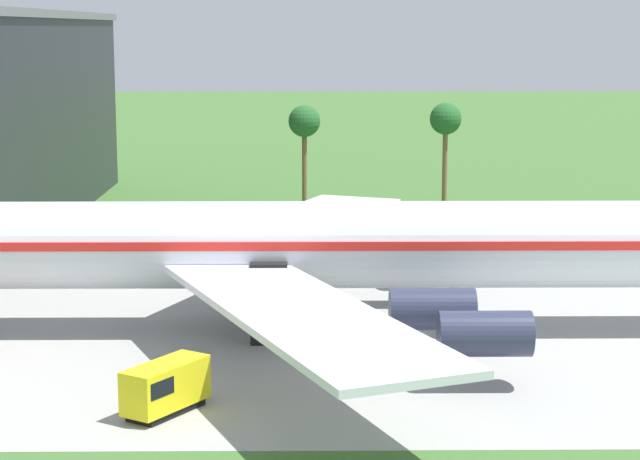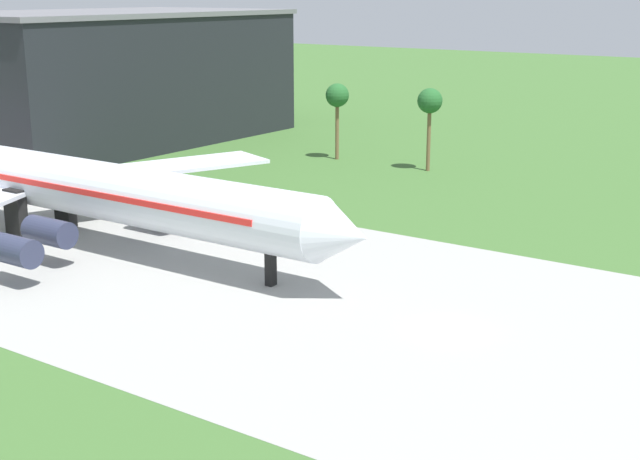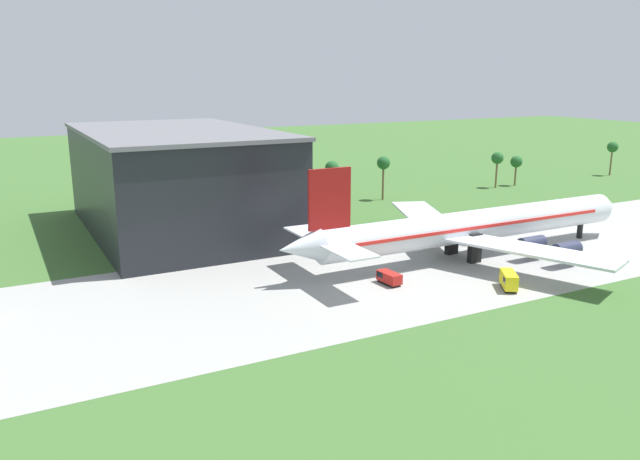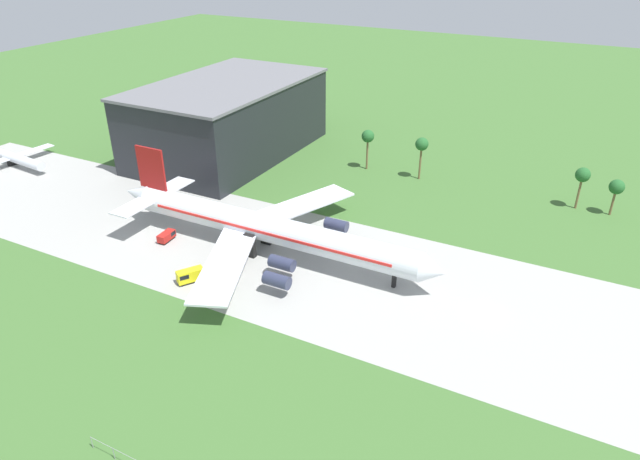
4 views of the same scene
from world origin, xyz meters
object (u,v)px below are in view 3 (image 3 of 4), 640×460
at_px(baggage_tug, 389,277).
at_px(terminal_building, 176,180).
at_px(jet_airliner, 472,226).
at_px(fuel_truck, 509,280).

xyz_separation_m(baggage_tug, terminal_building, (-20.17, 52.77, 9.93)).
distance_m(jet_airliner, terminal_building, 63.60).
height_order(jet_airliner, fuel_truck, jet_airliner).
height_order(baggage_tug, terminal_building, terminal_building).
bearing_deg(terminal_building, fuel_truck, -60.87).
xyz_separation_m(baggage_tug, fuel_truck, (15.45, -11.14, 0.37)).
distance_m(baggage_tug, fuel_truck, 19.05).
bearing_deg(jet_airliner, baggage_tug, -165.18).
xyz_separation_m(fuel_truck, terminal_building, (-35.62, 63.91, 9.56)).
relative_size(jet_airliner, terminal_building, 1.29).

